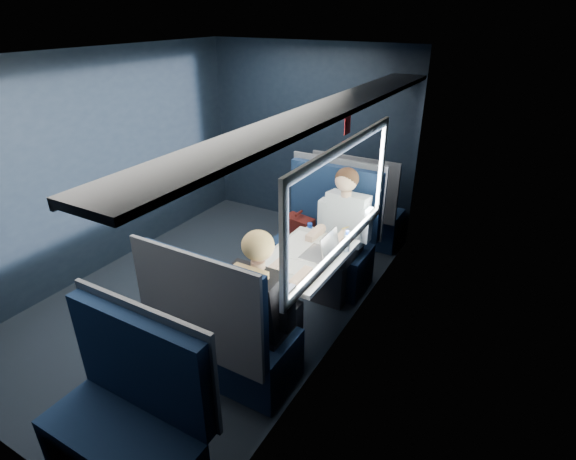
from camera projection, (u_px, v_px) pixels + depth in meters
The scene contains 13 objects.
ground at pixel (212, 294), 4.61m from camera, with size 2.80×4.20×0.01m, color black.
room_shell at pixel (202, 154), 3.94m from camera, with size 3.00×4.40×2.40m.
table at pixel (301, 263), 3.85m from camera, with size 0.62×1.00×0.74m.
seat_bay_near at pixel (324, 242), 4.72m from camera, with size 1.04×0.62×1.26m.
seat_bay_far at pixel (224, 337), 3.37m from camera, with size 1.04×0.62×1.26m.
seat_row_front at pixel (358, 212), 5.44m from camera, with size 1.04×0.51×1.16m.
seat_row_back at pixel (130, 427), 2.65m from camera, with size 1.04×0.51×1.16m.
man at pixel (342, 228), 4.34m from camera, with size 0.53×0.56×1.32m.
woman at pixel (263, 301), 3.24m from camera, with size 0.53×0.56×1.32m.
papers at pixel (304, 253), 3.86m from camera, with size 0.49×0.71×0.01m, color white.
laptop at pixel (324, 250), 3.78m from camera, with size 0.23×0.30×0.23m.
bottle_small at pixel (347, 242), 3.86m from camera, with size 0.06×0.06×0.19m.
cup at pixel (348, 237), 4.04m from camera, with size 0.07×0.07×0.09m, color white.
Camera 1 is at (2.59, -2.94, 2.63)m, focal length 28.00 mm.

